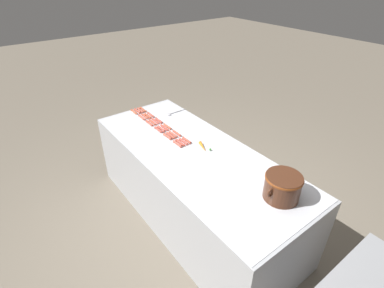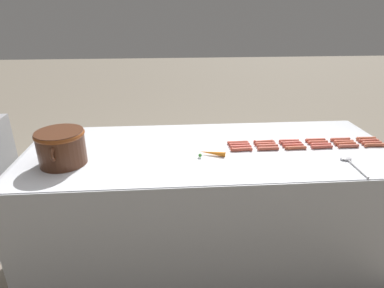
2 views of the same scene
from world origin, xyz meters
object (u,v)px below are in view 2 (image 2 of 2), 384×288
at_px(hot_dog_10, 267,146).
at_px(hot_dog_21, 289,141).
at_px(hot_dog_3, 296,148).
at_px(hot_dog_17, 239,145).
at_px(hot_dog_23, 238,142).
at_px(hot_dog_2, 322,147).
at_px(hot_dog_12, 369,141).
at_px(hot_dog_15, 291,143).
at_px(hot_dog_5, 242,149).
at_px(hot_dog_22, 264,142).
at_px(hot_dog_14, 318,142).
at_px(hot_dog_7, 345,144).
at_px(hot_dog_4, 268,149).
at_px(hot_dog_8, 321,145).
at_px(hot_dog_20, 315,140).
at_px(hot_dog_1, 349,146).
at_px(serving_spoon, 350,162).
at_px(hot_dog_6, 372,143).
at_px(hot_dog_19, 340,139).
at_px(hot_dog_0, 374,145).
at_px(carrot, 211,153).
at_px(bean_pot, 61,146).
at_px(hot_dog_9, 293,145).
at_px(hot_dog_11, 241,147).
at_px(hot_dog_18, 366,138).
at_px(hot_dog_13, 343,142).

xyz_separation_m(hot_dog_10, hot_dog_21, (0.07, -0.18, 0.00)).
distance_m(hot_dog_3, hot_dog_17, 0.37).
bearing_deg(hot_dog_3, hot_dog_23, 72.25).
relative_size(hot_dog_2, hot_dog_12, 1.00).
distance_m(hot_dog_2, hot_dog_23, 0.56).
height_order(hot_dog_15, hot_dog_17, same).
height_order(hot_dog_5, hot_dog_22, same).
bearing_deg(hot_dog_14, hot_dog_7, -102.26).
distance_m(hot_dog_4, hot_dog_8, 0.38).
bearing_deg(hot_dog_23, hot_dog_4, -122.95).
relative_size(hot_dog_5, hot_dog_12, 1.00).
bearing_deg(hot_dog_20, hot_dog_1, -123.99).
height_order(hot_dog_14, serving_spoon, hot_dog_14).
height_order(hot_dog_6, hot_dog_19, same).
bearing_deg(hot_dog_22, hot_dog_1, -101.99).
relative_size(hot_dog_5, hot_dog_6, 1.00).
bearing_deg(hot_dog_14, serving_spoon, -167.66).
bearing_deg(hot_dog_17, hot_dog_10, -101.44).
height_order(hot_dog_0, carrot, carrot).
distance_m(hot_dog_14, bean_pot, 1.68).
relative_size(hot_dog_9, carrot, 0.85).
relative_size(hot_dog_11, hot_dog_22, 1.00).
xyz_separation_m(hot_dog_3, hot_dog_19, (0.12, -0.37, 0.00)).
distance_m(hot_dog_3, hot_dog_18, 0.57).
bearing_deg(hot_dog_21, hot_dog_5, 107.73).
distance_m(hot_dog_17, hot_dog_18, 0.93).
bearing_deg(hot_dog_12, hot_dog_22, 87.05).
bearing_deg(hot_dog_3, hot_dog_21, 1.26).
relative_size(hot_dog_6, hot_dog_21, 1.00).
bearing_deg(hot_dog_14, hot_dog_22, 84.30).
bearing_deg(hot_dog_17, hot_dog_4, -114.30).
bearing_deg(hot_dog_19, hot_dog_14, 102.09).
bearing_deg(hot_dog_9, hot_dog_4, 101.98).
xyz_separation_m(hot_dog_1, hot_dog_22, (0.12, 0.55, 0.00)).
relative_size(hot_dog_0, hot_dog_12, 1.00).
height_order(hot_dog_3, hot_dog_22, same).
relative_size(hot_dog_12, hot_dog_18, 1.00).
height_order(hot_dog_9, bean_pot, bean_pot).
distance_m(hot_dog_2, hot_dog_13, 0.20).
distance_m(hot_dog_4, hot_dog_21, 0.22).
xyz_separation_m(hot_dog_14, carrot, (-0.13, 0.76, 0.00)).
xyz_separation_m(hot_dog_3, hot_dog_6, (0.04, -0.55, 0.00)).
height_order(hot_dog_1, hot_dog_22, same).
relative_size(hot_dog_3, hot_dog_5, 1.00).
height_order(hot_dog_1, hot_dog_19, same).
relative_size(hot_dog_0, hot_dog_8, 1.00).
bearing_deg(hot_dog_15, hot_dog_9, 179.75).
bearing_deg(hot_dog_15, hot_dog_0, -98.01).
bearing_deg(hot_dog_4, hot_dog_8, -84.15).
relative_size(hot_dog_15, hot_dog_19, 1.00).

